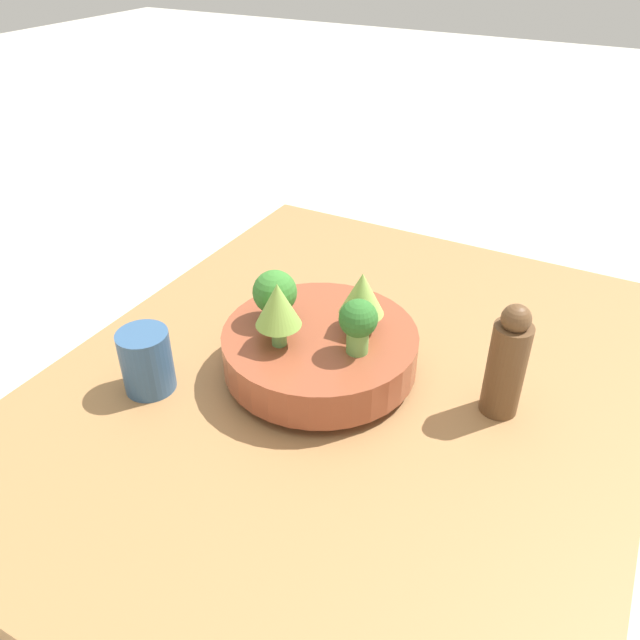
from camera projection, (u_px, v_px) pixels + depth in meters
ground_plane at (346, 403)px, 0.88m from camera, size 6.00×6.00×0.00m
table at (346, 391)px, 0.87m from camera, size 0.94×0.76×0.05m
bowl at (320, 350)px, 0.84m from camera, size 0.26×0.26×0.07m
romanesco_piece_near at (362, 295)px, 0.81m from camera, size 0.06×0.06×0.09m
romanesco_piece_far at (278, 306)px, 0.77m from camera, size 0.06×0.06×0.09m
broccoli_floret_back at (275, 293)px, 0.83m from camera, size 0.06×0.06×0.07m
broccoli_floret_front at (358, 323)px, 0.77m from camera, size 0.05×0.05×0.07m
cup at (147, 361)px, 0.81m from camera, size 0.07×0.07×0.09m
pepper_mill at (507, 363)px, 0.76m from camera, size 0.05×0.05×0.16m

